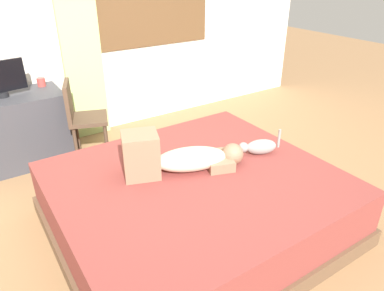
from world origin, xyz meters
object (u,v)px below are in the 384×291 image
bed (195,203)px  person_lying (178,157)px  cat (259,147)px  chair_by_desk (81,115)px  cup (41,82)px  desk (21,129)px

bed → person_lying: person_lying is taller
cat → chair_by_desk: bearing=122.1°
person_lying → cup: (-0.54, 1.88, 0.19)m
bed → desk: bearing=115.6°
bed → cup: (-0.59, 2.04, 0.55)m
desk → chair_by_desk: (0.55, -0.30, 0.14)m
chair_by_desk → cat: bearing=-57.9°
person_lying → chair_by_desk: 1.47m
bed → cup: 2.19m
desk → cup: size_ratio=10.17×
person_lying → cup: size_ratio=10.46×
cat → person_lying: bearing=168.1°
cat → chair_by_desk: chair_by_desk is taller
desk → cat: bearing=-50.6°
bed → chair_by_desk: 1.65m
desk → chair_by_desk: 0.64m
bed → desk: 2.10m
bed → cat: bearing=0.6°
person_lying → desk: size_ratio=1.03×
person_lying → chair_by_desk: size_ratio=1.08×
cat → desk: desk is taller
person_lying → cup: bearing=106.0°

